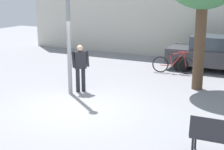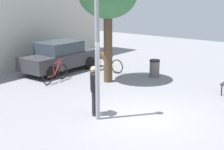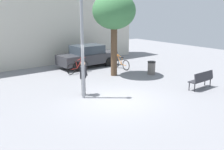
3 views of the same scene
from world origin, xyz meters
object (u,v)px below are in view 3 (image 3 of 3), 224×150
lamppost (82,38)px  person_by_lamppost (83,76)px  park_bench (202,79)px  trash_bin (151,68)px  bicycle_red (78,67)px  parked_car_charcoal (87,56)px  bicycle_orange (121,63)px  plaza_tree (114,12)px

lamppost → person_by_lamppost: (0.22, 0.33, -1.86)m
park_bench → lamppost: bearing=155.7°
person_by_lamppost → park_bench: (5.39, -2.87, -0.42)m
lamppost → trash_bin: lamppost is taller
bicycle_red → parked_car_charcoal: 2.06m
bicycle_orange → trash_bin: bearing=-77.2°
lamppost → parked_car_charcoal: size_ratio=1.18×
person_by_lamppost → trash_bin: (5.64, 0.96, -0.54)m
park_bench → plaza_tree: 6.33m
lamppost → trash_bin: (5.86, 1.30, -2.40)m
parked_car_charcoal → lamppost: bearing=-124.3°
park_bench → bicycle_orange: 6.24m
bicycle_orange → lamppost: bearing=-145.2°
lamppost → bicycle_red: (2.35, 4.44, -2.44)m
bicycle_orange → parked_car_charcoal: 2.51m
bicycle_orange → person_by_lamppost: bearing=-146.6°
bicycle_red → park_bench: bearing=-64.9°
bicycle_orange → trash_bin: bicycle_orange is taller
person_by_lamppost → lamppost: bearing=-123.1°
bicycle_red → trash_bin: bicycle_red is taller
bicycle_orange → parked_car_charcoal: (-1.41, 2.04, 0.39)m
plaza_tree → bicycle_red: 4.23m
park_bench → bicycle_orange: bearing=92.7°
person_by_lamppost → trash_bin: person_by_lamppost is taller
person_by_lamppost → plaza_tree: (3.60, 2.21, 2.90)m
lamppost → plaza_tree: bearing=33.7°
parked_car_charcoal → trash_bin: parked_car_charcoal is taller
person_by_lamppost → plaza_tree: size_ratio=0.33×
bicycle_orange → trash_bin: (0.54, -2.39, 0.04)m
park_bench → bicycle_orange: (-0.30, 6.23, -0.16)m
lamppost → bicycle_orange: (5.31, 3.69, -2.44)m
lamppost → person_by_lamppost: size_ratio=2.97×
person_by_lamppost → bicycle_red: 4.66m
trash_bin → bicycle_red: bearing=138.2°
park_bench → plaza_tree: bearing=109.5°
lamppost → bicycle_red: bearing=62.1°
person_by_lamppost → bicycle_orange: (5.10, 3.36, -0.58)m
lamppost → bicycle_red: 5.58m
lamppost → parked_car_charcoal: lamppost is taller
plaza_tree → person_by_lamppost: bearing=-148.5°
person_by_lamppost → trash_bin: bearing=9.7°
person_by_lamppost → bicycle_red: person_by_lamppost is taller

